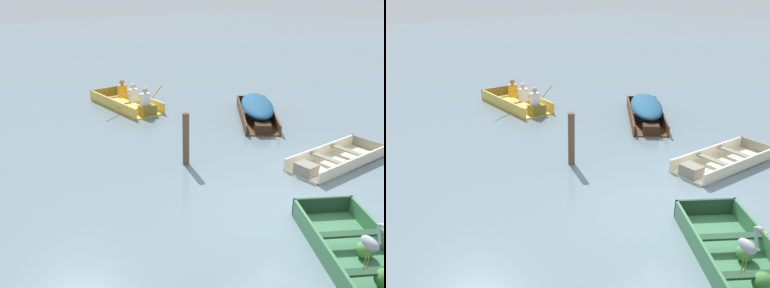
% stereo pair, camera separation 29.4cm
% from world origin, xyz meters
% --- Properties ---
extents(ground_plane, '(80.00, 80.00, 0.00)m').
position_xyz_m(ground_plane, '(0.00, 0.00, 0.00)').
color(ground_plane, slate).
extents(dinghy_green_foreground, '(2.82, 3.26, 0.36)m').
position_xyz_m(dinghy_green_foreground, '(-0.68, -1.93, 0.13)').
color(dinghy_green_foreground, '#387047').
rests_on(dinghy_green_foreground, ground).
extents(skiff_cream_near_moored, '(2.81, 1.23, 0.30)m').
position_xyz_m(skiff_cream_near_moored, '(2.62, 0.57, 0.10)').
color(skiff_cream_near_moored, beige).
rests_on(skiff_cream_near_moored, ground).
extents(skiff_dark_varnish_mid_moored, '(3.04, 3.12, 0.64)m').
position_xyz_m(skiff_dark_varnish_mid_moored, '(4.02, 4.14, 0.36)').
color(skiff_dark_varnish_mid_moored, '#4C2D19').
rests_on(skiff_dark_varnish_mid_moored, ground).
extents(rowboat_yellow_with_crew, '(2.37, 3.23, 0.93)m').
position_xyz_m(rowboat_yellow_with_crew, '(1.71, 7.91, 0.21)').
color(rowboat_yellow_with_crew, '#E5BC47').
rests_on(rowboat_yellow_with_crew, ground).
extents(heron_on_dinghy, '(0.23, 0.45, 0.84)m').
position_xyz_m(heron_on_dinghy, '(-1.11, -2.10, 0.83)').
color(heron_on_dinghy, olive).
rests_on(heron_on_dinghy, dinghy_green_foreground).
extents(mooring_post, '(0.16, 0.16, 1.28)m').
position_xyz_m(mooring_post, '(-0.01, 3.00, 0.64)').
color(mooring_post, brown).
rests_on(mooring_post, ground).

